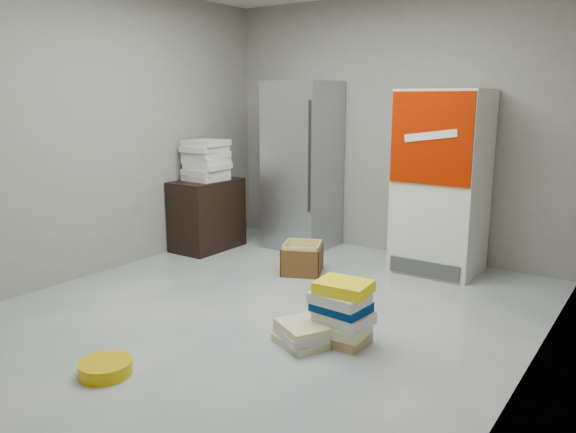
# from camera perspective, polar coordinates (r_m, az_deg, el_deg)

# --- Properties ---
(ground) EXTENTS (5.00, 5.00, 0.00)m
(ground) POSITION_cam_1_polar(r_m,az_deg,el_deg) (4.53, -4.04, -10.40)
(ground) COLOR beige
(ground) RESTS_ON ground
(room_shell) EXTENTS (4.04, 5.04, 2.82)m
(room_shell) POSITION_cam_1_polar(r_m,az_deg,el_deg) (4.18, -4.41, 13.00)
(room_shell) COLOR gray
(room_shell) RESTS_ON ground
(steel_fridge) EXTENTS (0.70, 0.72, 1.90)m
(steel_fridge) POSITION_cam_1_polar(r_m,az_deg,el_deg) (6.48, 1.49, 5.19)
(steel_fridge) COLOR #A6A8AE
(steel_fridge) RESTS_ON ground
(coke_cooler) EXTENTS (0.80, 0.73, 1.80)m
(coke_cooler) POSITION_cam_1_polar(r_m,az_deg,el_deg) (5.75, 15.33, 3.42)
(coke_cooler) COLOR silver
(coke_cooler) RESTS_ON ground
(wood_shelf) EXTENTS (0.50, 0.80, 0.80)m
(wood_shelf) POSITION_cam_1_polar(r_m,az_deg,el_deg) (6.51, -8.22, 0.19)
(wood_shelf) COLOR black
(wood_shelf) RESTS_ON ground
(supply_box_stack) EXTENTS (0.44, 0.44, 0.45)m
(supply_box_stack) POSITION_cam_1_polar(r_m,az_deg,el_deg) (6.41, -8.32, 5.69)
(supply_box_stack) COLOR beige
(supply_box_stack) RESTS_ON wood_shelf
(phonebook_stack_main) EXTENTS (0.42, 0.35, 0.46)m
(phonebook_stack_main) POSITION_cam_1_polar(r_m,az_deg,el_deg) (4.06, 5.48, -9.64)
(phonebook_stack_main) COLOR tan
(phonebook_stack_main) RESTS_ON ground
(phonebook_stack_side) EXTENTS (0.46, 0.42, 0.16)m
(phonebook_stack_side) POSITION_cam_1_polar(r_m,az_deg,el_deg) (4.06, 1.35, -11.83)
(phonebook_stack_side) COLOR beige
(phonebook_stack_side) RESTS_ON ground
(cardboard_box) EXTENTS (0.50, 0.50, 0.31)m
(cardboard_box) POSITION_cam_1_polar(r_m,az_deg,el_deg) (5.62, 1.46, -4.49)
(cardboard_box) COLOR gold
(cardboard_box) RESTS_ON ground
(bucket_lid) EXTENTS (0.36, 0.36, 0.09)m
(bucket_lid) POSITION_cam_1_polar(r_m,az_deg,el_deg) (3.86, -18.03, -14.41)
(bucket_lid) COLOR #D5A906
(bucket_lid) RESTS_ON ground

